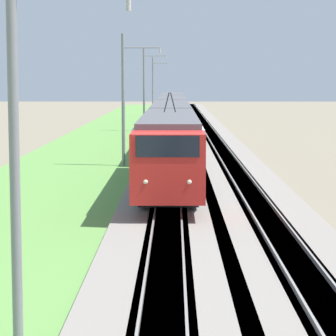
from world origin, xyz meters
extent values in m
cube|color=gray|center=(50.00, 0.00, 0.15)|extent=(240.00, 4.40, 0.30)
cube|color=gray|center=(50.00, -3.90, 0.15)|extent=(240.00, 4.40, 0.30)
cube|color=#4C4238|center=(50.00, 0.00, 0.15)|extent=(240.00, 1.57, 0.30)
cube|color=gray|center=(50.00, 0.53, 0.38)|extent=(240.00, 0.07, 0.15)
cube|color=gray|center=(50.00, -0.53, 0.38)|extent=(240.00, 0.07, 0.15)
cube|color=#4C4238|center=(50.00, -3.90, 0.15)|extent=(240.00, 1.57, 0.30)
cube|color=gray|center=(50.00, -3.36, 0.38)|extent=(240.00, 0.07, 0.15)
cube|color=gray|center=(50.00, -4.43, 0.38)|extent=(240.00, 0.07, 0.15)
cube|color=#5B8E42|center=(50.00, 6.37, 0.06)|extent=(240.00, 9.09, 0.12)
cube|color=red|center=(22.83, 0.00, 2.34)|extent=(2.55, 2.88, 2.68)
cube|color=black|center=(22.45, 0.00, 3.24)|extent=(1.83, 2.40, 0.81)
sphere|color=#F2EAC6|center=(21.61, 0.82, 1.90)|extent=(0.20, 0.20, 0.20)
sphere|color=#F2EAC6|center=(21.61, -0.82, 1.90)|extent=(0.20, 0.20, 0.20)
cube|color=#2D2D33|center=(33.01, 0.00, 1.38)|extent=(17.81, 2.99, 0.75)
cube|color=silver|center=(33.01, 0.00, 2.72)|extent=(17.81, 2.99, 1.93)
cube|color=black|center=(33.01, 0.00, 2.87)|extent=(16.38, 3.01, 0.81)
cube|color=#515156|center=(33.01, 0.00, 3.81)|extent=(17.81, 2.76, 0.25)
cube|color=black|center=(33.01, 0.00, 0.72)|extent=(16.92, 2.55, 0.55)
cylinder|color=black|center=(25.90, 0.53, 0.88)|extent=(0.86, 0.12, 0.86)
cylinder|color=black|center=(25.90, -0.53, 0.88)|extent=(0.86, 0.12, 0.86)
cube|color=#2D2D33|center=(52.69, 0.00, 1.38)|extent=(20.35, 2.99, 0.75)
cube|color=silver|center=(52.69, 0.00, 2.72)|extent=(20.35, 2.99, 1.93)
cube|color=black|center=(52.69, 0.00, 2.87)|extent=(18.73, 3.01, 0.81)
cube|color=#515156|center=(52.69, 0.00, 3.81)|extent=(20.35, 2.76, 0.25)
cube|color=black|center=(52.69, 0.00, 0.72)|extent=(19.34, 2.55, 0.55)
cube|color=#2D2D33|center=(73.64, 0.00, 1.38)|extent=(20.35, 2.99, 0.75)
cube|color=silver|center=(73.64, 0.00, 2.72)|extent=(20.35, 2.99, 1.93)
cube|color=black|center=(73.64, 0.00, 2.87)|extent=(18.73, 3.01, 0.81)
cube|color=#515156|center=(73.64, 0.00, 3.81)|extent=(20.35, 2.76, 0.25)
cube|color=black|center=(73.64, 0.00, 0.72)|extent=(19.34, 2.55, 0.55)
cube|color=#2D2D33|center=(94.60, 0.00, 1.38)|extent=(20.35, 2.99, 0.75)
cube|color=silver|center=(94.60, 0.00, 2.72)|extent=(20.35, 2.99, 1.93)
cube|color=black|center=(94.60, 0.00, 2.87)|extent=(18.73, 3.01, 0.81)
cube|color=#515156|center=(94.60, 0.00, 3.81)|extent=(20.35, 2.76, 0.25)
cube|color=black|center=(94.60, 0.00, 0.72)|extent=(19.34, 2.55, 0.55)
cylinder|color=black|center=(35.68, 0.17, 4.48)|extent=(0.06, 0.33, 1.08)
cylinder|color=black|center=(35.68, -0.17, 4.48)|extent=(0.06, 0.33, 1.08)
cube|color=black|center=(25.90, 0.00, 0.00)|extent=(0.10, 0.10, 0.00)
cylinder|color=slate|center=(8.43, 3.08, 4.19)|extent=(0.22, 0.22, 8.37)
cylinder|color=#B2ADA8|center=(8.43, 0.68, 7.27)|extent=(0.10, 0.10, 0.30)
cylinder|color=slate|center=(43.71, 3.08, 4.34)|extent=(0.22, 0.22, 8.68)
cylinder|color=slate|center=(43.71, 1.88, 7.78)|extent=(0.08, 2.40, 0.08)
cylinder|color=#B2ADA8|center=(43.71, 0.68, 7.58)|extent=(0.10, 0.10, 0.30)
cylinder|color=slate|center=(79.00, 3.08, 4.60)|extent=(0.22, 0.22, 9.20)
cylinder|color=slate|center=(79.00, 1.88, 8.30)|extent=(0.08, 2.40, 0.08)
cylinder|color=#B2ADA8|center=(79.00, 0.68, 8.10)|extent=(0.10, 0.10, 0.30)
cylinder|color=slate|center=(114.29, 3.08, 4.56)|extent=(0.22, 0.22, 9.12)
cylinder|color=slate|center=(114.29, 1.88, 8.22)|extent=(0.08, 2.40, 0.08)
cylinder|color=#B2ADA8|center=(114.29, 0.68, 8.02)|extent=(0.10, 0.10, 0.30)
camera|label=1|loc=(-8.02, -0.26, 5.73)|focal=85.00mm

